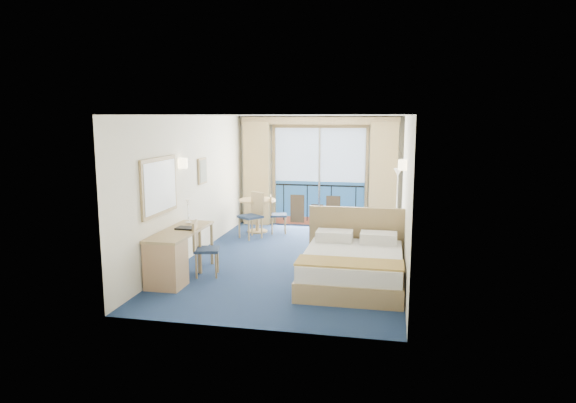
% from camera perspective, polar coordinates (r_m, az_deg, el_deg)
% --- Properties ---
extents(floor, '(6.50, 6.50, 0.00)m').
position_cam_1_polar(floor, '(9.76, 0.76, -6.50)').
color(floor, navy).
rests_on(floor, ground).
extents(room_walls, '(4.04, 6.54, 2.72)m').
position_cam_1_polar(room_walls, '(9.43, 0.78, 3.94)').
color(room_walls, white).
rests_on(room_walls, ground).
extents(balcony_door, '(2.36, 0.03, 2.52)m').
position_cam_1_polar(balcony_door, '(12.66, 3.48, 2.44)').
color(balcony_door, navy).
rests_on(balcony_door, room_walls).
extents(curtain_left, '(0.65, 0.22, 2.55)m').
position_cam_1_polar(curtain_left, '(12.81, -3.47, 3.11)').
color(curtain_left, tan).
rests_on(curtain_left, room_walls).
extents(curtain_right, '(0.65, 0.22, 2.55)m').
position_cam_1_polar(curtain_right, '(12.37, 10.55, 2.75)').
color(curtain_right, tan).
rests_on(curtain_right, room_walls).
extents(pelmet, '(3.80, 0.25, 0.18)m').
position_cam_1_polar(pelmet, '(12.45, 3.50, 8.95)').
color(pelmet, tan).
rests_on(pelmet, room_walls).
extents(mirror, '(0.05, 1.25, 0.95)m').
position_cam_1_polar(mirror, '(8.65, -14.09, 1.65)').
color(mirror, tan).
rests_on(mirror, room_walls).
extents(wall_print, '(0.04, 0.42, 0.52)m').
position_cam_1_polar(wall_print, '(10.42, -9.48, 3.36)').
color(wall_print, tan).
rests_on(wall_print, room_walls).
extents(sconce_left, '(0.18, 0.18, 0.18)m').
position_cam_1_polar(sconce_left, '(9.42, -11.63, 4.19)').
color(sconce_left, '#FFEAB2').
rests_on(sconce_left, room_walls).
extents(sconce_right, '(0.18, 0.18, 0.18)m').
position_cam_1_polar(sconce_right, '(9.11, 12.70, 3.98)').
color(sconce_right, '#FFEAB2').
rests_on(sconce_right, room_walls).
extents(bed, '(1.74, 2.07, 1.09)m').
position_cam_1_polar(bed, '(8.39, 7.24, -7.08)').
color(bed, tan).
rests_on(bed, ground).
extents(nightstand, '(0.44, 0.42, 0.57)m').
position_cam_1_polar(nightstand, '(9.62, 11.27, -5.16)').
color(nightstand, tan).
rests_on(nightstand, ground).
extents(phone, '(0.21, 0.18, 0.08)m').
position_cam_1_polar(phone, '(9.50, 11.60, -3.34)').
color(phone, silver).
rests_on(phone, nightstand).
extents(armchair, '(1.08, 1.08, 0.72)m').
position_cam_1_polar(armchair, '(10.82, 8.66, -3.05)').
color(armchair, '#4E515F').
rests_on(armchair, ground).
extents(floor_lamp, '(0.21, 0.21, 1.53)m').
position_cam_1_polar(floor_lamp, '(11.89, 12.08, 1.86)').
color(floor_lamp, silver).
rests_on(floor_lamp, ground).
extents(desk, '(0.59, 1.70, 0.80)m').
position_cam_1_polar(desk, '(8.46, -13.06, -6.14)').
color(desk, tan).
rests_on(desk, ground).
extents(desk_chair, '(0.50, 0.49, 0.94)m').
position_cam_1_polar(desk_chair, '(8.81, -9.55, -4.82)').
color(desk_chair, '#1F2F4A').
rests_on(desk_chair, ground).
extents(folder, '(0.32, 0.25, 0.03)m').
position_cam_1_polar(folder, '(8.86, -11.32, -2.92)').
color(folder, black).
rests_on(folder, desk).
extents(desk_lamp, '(0.12, 0.12, 0.43)m').
position_cam_1_polar(desk_lamp, '(9.20, -11.06, -0.50)').
color(desk_lamp, silver).
rests_on(desk_lamp, desk).
extents(round_table, '(0.86, 0.86, 0.77)m').
position_cam_1_polar(round_table, '(11.99, -3.44, -0.64)').
color(round_table, tan).
rests_on(round_table, ground).
extents(table_chair_a, '(0.46, 0.46, 0.88)m').
position_cam_1_polar(table_chair_a, '(11.88, -1.43, -1.17)').
color(table_chair_a, '#1F2F4A').
rests_on(table_chair_a, ground).
extents(table_chair_b, '(0.62, 0.62, 1.02)m').
position_cam_1_polar(table_chair_b, '(11.43, -3.85, -1.20)').
color(table_chair_b, '#1F2F4A').
rests_on(table_chair_b, ground).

